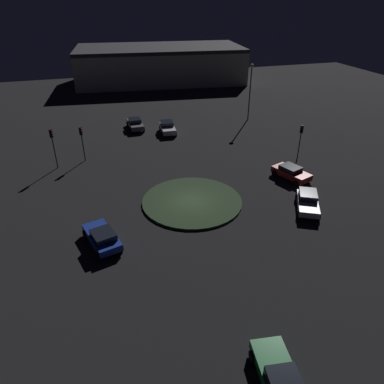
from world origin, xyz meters
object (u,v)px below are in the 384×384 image
car_red (291,172)px  traffic_light_south (301,135)px  traffic_light_northeast (53,141)px  store_building (160,64)px  car_blue (102,237)px  car_silver (308,201)px  car_white (168,127)px  traffic_light_northeast_near (82,137)px  car_grey (135,124)px  car_green (282,382)px  streetlamp_southeast (251,82)px

car_red → traffic_light_south: 5.96m
traffic_light_northeast → store_building: 44.45m
car_blue → car_silver: bearing=-105.3°
car_white → traffic_light_northeast_near: size_ratio=0.98×
traffic_light_south → store_building: size_ratio=0.11×
car_red → car_grey: size_ratio=1.03×
car_blue → traffic_light_northeast: bearing=-2.1°
traffic_light_northeast → car_silver: bearing=7.8°
car_red → car_silver: (-5.69, 1.65, 0.01)m
car_red → traffic_light_northeast: bearing=-132.4°
car_silver → car_green: bearing=-8.3°
car_green → traffic_light_northeast: bearing=28.2°
traffic_light_south → car_grey: bearing=-65.5°
streetlamp_southeast → traffic_light_northeast_near: bearing=108.8°
car_red → car_white: 19.54m
car_blue → car_white: 25.35m
car_red → car_white: bearing=-171.7°
car_silver → traffic_light_south: (10.04, -5.11, 2.14)m
car_green → store_building: (69.56, -9.43, 2.79)m
car_red → traffic_light_northeast_near: bearing=-137.9°
car_silver → store_building: bearing=-150.3°
car_silver → car_blue: bearing=-61.7°
streetlamp_southeast → car_green: bearing=157.5°
traffic_light_south → car_red: bearing=29.6°
traffic_light_south → car_blue: bearing=1.5°
car_red → streetlamp_southeast: (19.39, -4.01, 4.97)m
car_blue → store_building: 57.61m
car_silver → store_building: (55.01, 1.36, 2.80)m
traffic_light_northeast → streetlamp_southeast: streetlamp_southeast is taller
traffic_light_northeast_near → car_grey: bearing=105.3°
streetlamp_southeast → store_building: streetlamp_southeast is taller
car_white → store_building: 32.74m
traffic_light_northeast → traffic_light_northeast_near: traffic_light_northeast is taller
traffic_light_northeast → traffic_light_south: size_ratio=1.10×
car_blue → car_silver: 18.19m
car_grey → store_building: size_ratio=0.12×
traffic_light_northeast_near → store_building: bearing=119.4°
car_silver → car_white: car_white is taller
traffic_light_northeast_near → streetlamp_southeast: 26.05m
traffic_light_northeast_near → streetlamp_southeast: (8.36, -24.51, 2.83)m
car_blue → car_grey: size_ratio=1.05×
car_silver → car_white: 24.15m
car_green → store_building: 70.25m
car_blue → streetlamp_southeast: bearing=-58.9°
car_silver → car_green: size_ratio=0.93×
streetlamp_southeast → store_building: size_ratio=0.23×
car_grey → traffic_light_south: size_ratio=1.06×
car_silver → traffic_light_south: 11.47m
car_white → traffic_light_northeast: bearing=-58.3°
traffic_light_northeast_near → streetlamp_southeast: size_ratio=0.49×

